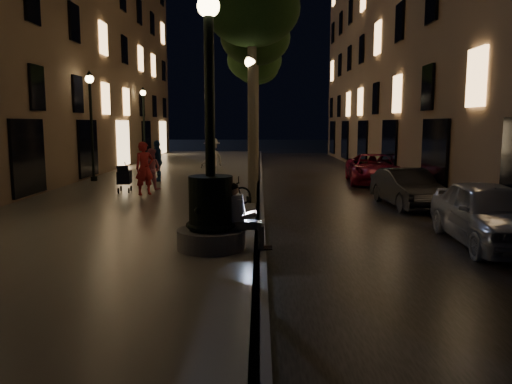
{
  "coord_description": "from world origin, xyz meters",
  "views": [
    {
      "loc": [
        -0.0,
        -8.01,
        2.76
      ],
      "look_at": [
        -0.09,
        3.0,
        1.23
      ],
      "focal_mm": 35.0,
      "sensor_mm": 36.0,
      "label": 1
    }
  ],
  "objects_px": {
    "tree_far": "(257,67)",
    "lamp_curb_d": "(256,117)",
    "lamp_curb_a": "(251,108)",
    "lamp_left_c": "(144,115)",
    "tree_near": "(252,9)",
    "pedestrian_white": "(212,159)",
    "tree_second": "(255,39)",
    "stroller": "(124,177)",
    "car_front": "(490,214)",
    "tree_third": "(254,61)",
    "seated_man_laptop": "(241,214)",
    "car_second": "(407,188)",
    "lamp_curb_b": "(254,113)",
    "bicycle": "(225,191)",
    "pedestrian_pink": "(151,169)",
    "car_third": "(373,169)",
    "lamp_left_b": "(91,112)",
    "pedestrian_red": "(145,168)",
    "fountain_lamppost": "(211,200)",
    "pedestrian_blue": "(157,161)"
  },
  "relations": [
    {
      "from": "tree_far",
      "to": "car_front",
      "type": "xyz_separation_m",
      "value": [
        5.42,
        -22.89,
        -5.7
      ]
    },
    {
      "from": "tree_near",
      "to": "car_front",
      "type": "bearing_deg",
      "value": -41.88
    },
    {
      "from": "lamp_left_c",
      "to": "lamp_left_b",
      "type": "bearing_deg",
      "value": -90.0
    },
    {
      "from": "fountain_lamppost",
      "to": "stroller",
      "type": "height_order",
      "value": "fountain_lamppost"
    },
    {
      "from": "tree_far",
      "to": "car_front",
      "type": "bearing_deg",
      "value": -76.68
    },
    {
      "from": "tree_third",
      "to": "car_front",
      "type": "relative_size",
      "value": 1.68
    },
    {
      "from": "lamp_curb_b",
      "to": "bicycle",
      "type": "xyz_separation_m",
      "value": [
        -0.82,
        -8.43,
        -2.6
      ]
    },
    {
      "from": "tree_near",
      "to": "tree_second",
      "type": "relative_size",
      "value": 0.99
    },
    {
      "from": "lamp_curb_d",
      "to": "car_third",
      "type": "bearing_deg",
      "value": -72.29
    },
    {
      "from": "tree_third",
      "to": "lamp_curb_a",
      "type": "xyz_separation_m",
      "value": [
        0.0,
        -12.0,
        -2.9
      ]
    },
    {
      "from": "tree_near",
      "to": "pedestrian_white",
      "type": "xyz_separation_m",
      "value": [
        -1.87,
        6.01,
        -5.07
      ]
    },
    {
      "from": "tree_second",
      "to": "lamp_curb_d",
      "type": "distance_m",
      "value": 18.26
    },
    {
      "from": "tree_near",
      "to": "lamp_curb_d",
      "type": "distance_m",
      "value": 24.19
    },
    {
      "from": "lamp_curb_d",
      "to": "pedestrian_red",
      "type": "xyz_separation_m",
      "value": [
        -3.83,
        -22.28,
        -2.09
      ]
    },
    {
      "from": "lamp_left_c",
      "to": "car_front",
      "type": "xyz_separation_m",
      "value": [
        12.6,
        -20.89,
        -2.51
      ]
    },
    {
      "from": "tree_far",
      "to": "stroller",
      "type": "distance_m",
      "value": 17.36
    },
    {
      "from": "lamp_curb_a",
      "to": "car_third",
      "type": "distance_m",
      "value": 9.1
    },
    {
      "from": "lamp_curb_a",
      "to": "lamp_curb_d",
      "type": "relative_size",
      "value": 1.0
    },
    {
      "from": "pedestrian_white",
      "to": "car_front",
      "type": "bearing_deg",
      "value": 74.12
    },
    {
      "from": "lamp_left_c",
      "to": "pedestrian_pink",
      "type": "bearing_deg",
      "value": -76.0
    },
    {
      "from": "stroller",
      "to": "lamp_curb_a",
      "type": "bearing_deg",
      "value": -33.07
    },
    {
      "from": "tree_second",
      "to": "lamp_left_c",
      "type": "relative_size",
      "value": 1.54
    },
    {
      "from": "tree_far",
      "to": "lamp_curb_d",
      "type": "bearing_deg",
      "value": 90.76
    },
    {
      "from": "tree_near",
      "to": "tree_second",
      "type": "bearing_deg",
      "value": 89.52
    },
    {
      "from": "lamp_curb_a",
      "to": "car_front",
      "type": "height_order",
      "value": "lamp_curb_a"
    },
    {
      "from": "lamp_curb_d",
      "to": "pedestrian_white",
      "type": "distance_m",
      "value": 18.2
    },
    {
      "from": "pedestrian_white",
      "to": "bicycle",
      "type": "distance_m",
      "value": 6.54
    },
    {
      "from": "fountain_lamppost",
      "to": "pedestrian_red",
      "type": "xyz_separation_m",
      "value": [
        -3.13,
        7.72,
        -0.06
      ]
    },
    {
      "from": "pedestrian_red",
      "to": "lamp_curb_d",
      "type": "bearing_deg",
      "value": 45.61
    },
    {
      "from": "seated_man_laptop",
      "to": "lamp_curb_a",
      "type": "distance_m",
      "value": 6.43
    },
    {
      "from": "tree_third",
      "to": "lamp_curb_b",
      "type": "distance_m",
      "value": 4.94
    },
    {
      "from": "tree_third",
      "to": "lamp_left_b",
      "type": "height_order",
      "value": "tree_third"
    },
    {
      "from": "car_front",
      "to": "tree_second",
      "type": "bearing_deg",
      "value": 119.53
    },
    {
      "from": "tree_far",
      "to": "lamp_curb_d",
      "type": "relative_size",
      "value": 1.56
    },
    {
      "from": "lamp_curb_b",
      "to": "pedestrian_blue",
      "type": "height_order",
      "value": "lamp_curb_b"
    },
    {
      "from": "lamp_left_b",
      "to": "stroller",
      "type": "distance_m",
      "value": 5.03
    },
    {
      "from": "seated_man_laptop",
      "to": "tree_far",
      "type": "distance_m",
      "value": 24.63
    },
    {
      "from": "tree_third",
      "to": "pedestrian_pink",
      "type": "bearing_deg",
      "value": -113.6
    },
    {
      "from": "tree_near",
      "to": "car_second",
      "type": "distance_m",
      "value": 7.6
    },
    {
      "from": "seated_man_laptop",
      "to": "fountain_lamppost",
      "type": "bearing_deg",
      "value": 180.0
    },
    {
      "from": "lamp_curb_d",
      "to": "stroller",
      "type": "height_order",
      "value": "lamp_curb_d"
    },
    {
      "from": "bicycle",
      "to": "lamp_left_b",
      "type": "bearing_deg",
      "value": 42.88
    },
    {
      "from": "tree_second",
      "to": "pedestrian_white",
      "type": "bearing_deg",
      "value": 179.74
    },
    {
      "from": "tree_third",
      "to": "tree_far",
      "type": "relative_size",
      "value": 0.96
    },
    {
      "from": "bicycle",
      "to": "pedestrian_white",
      "type": "bearing_deg",
      "value": 7.4
    },
    {
      "from": "tree_near",
      "to": "pedestrian_blue",
      "type": "height_order",
      "value": "tree_near"
    },
    {
      "from": "seated_man_laptop",
      "to": "car_front",
      "type": "bearing_deg",
      "value": 11.27
    },
    {
      "from": "stroller",
      "to": "car_front",
      "type": "relative_size",
      "value": 0.26
    },
    {
      "from": "lamp_curb_a",
      "to": "lamp_left_c",
      "type": "height_order",
      "value": "same"
    },
    {
      "from": "car_front",
      "to": "pedestrian_pink",
      "type": "xyz_separation_m",
      "value": [
        -9.39,
        7.99,
        0.27
      ]
    }
  ]
}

